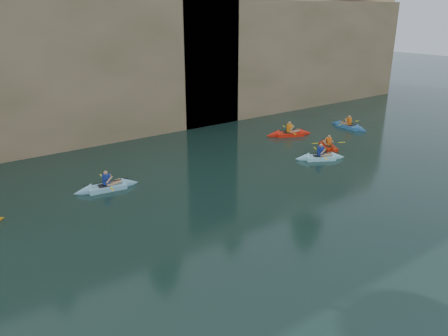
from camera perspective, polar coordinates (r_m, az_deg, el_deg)
cliff at (r=37.59m, az=-24.69°, el=14.07°), size 70.00×16.00×12.00m
cliff_slab_center at (r=31.03m, az=-17.85°, el=13.43°), size 24.00×2.40×11.40m
cliff_slab_east at (r=42.00m, az=9.77°, el=14.52°), size 26.00×2.40×9.84m
sea_cave_east at (r=34.36m, az=-4.07°, el=9.05°), size 5.00×1.00×4.50m
kayaker_ltblue_near at (r=27.65m, az=12.43°, el=1.39°), size 3.15×2.21×1.26m
kayaker_red_far at (r=30.00m, az=13.47°, el=2.75°), size 2.13×3.07×1.15m
kayaker_ltblue_mid at (r=23.32m, az=-15.05°, el=-2.39°), size 3.45×2.52×1.29m
kayaker_blue_east at (r=35.70m, az=15.96°, el=5.29°), size 2.44×3.50×1.24m
kayaker_extra_east at (r=32.50m, az=8.49°, el=4.46°), size 3.53×2.42×1.34m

